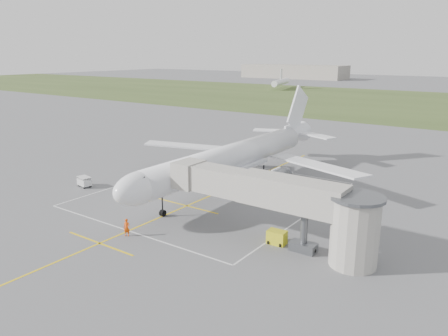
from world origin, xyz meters
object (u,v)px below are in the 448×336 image
Objects in this scene: airliner at (234,157)px; ramp_worker_wing at (187,177)px; baggage_cart at (84,182)px; jet_bridge at (284,202)px; ramp_worker_nose at (127,227)px; gpu_unit at (277,237)px.

ramp_worker_wing is at bearing -158.59° from airliner.
baggage_cart is at bearing 70.12° from ramp_worker_wing.
jet_bridge is 9.78× the size of baggage_cart.
ramp_worker_nose is (18.51, -8.69, 0.19)m from baggage_cart.
airliner is at bearing -132.39° from ramp_worker_wing.
jet_bridge is 12.10× the size of ramp_worker_nose.
airliner is 29.92× the size of ramp_worker_wing.
ramp_worker_wing is (-7.66, 19.14, -0.19)m from ramp_worker_nose.
ramp_worker_nose is at bearing -153.04° from jet_bridge.
ramp_worker_wing is at bearing 148.08° from gpu_unit.
baggage_cart is 1.24× the size of ramp_worker_nose.
airliner reaches higher than gpu_unit.
gpu_unit is 32.64m from baggage_cart.
ramp_worker_wing is (10.85, 10.45, 0.00)m from baggage_cart.
ramp_worker_nose is at bearing -14.57° from baggage_cart.
gpu_unit is 16.01m from ramp_worker_nose.
jet_bridge reaches higher than baggage_cart.
airliner is 22.07m from ramp_worker_nose.
ramp_worker_wing is (-21.77, 11.58, 0.07)m from gpu_unit.
baggage_cart is at bearing 174.09° from gpu_unit.
ramp_worker_nose is at bearing -87.62° from airliner.
ramp_worker_wing is at bearing 152.70° from jet_bridge.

